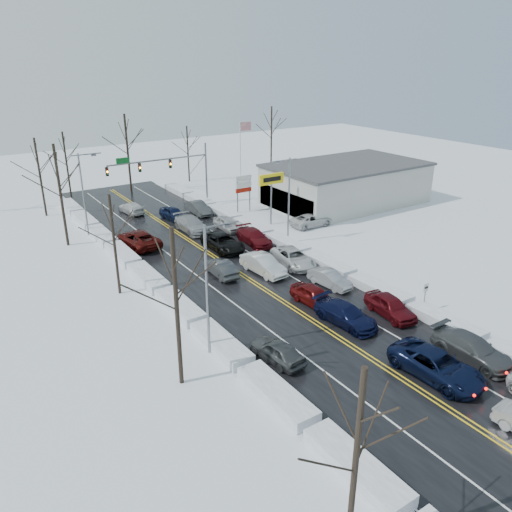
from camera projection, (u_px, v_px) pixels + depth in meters
ground at (278, 298)px, 40.88m from camera, size 160.00×160.00×0.00m
road_surface at (264, 289)px, 42.42m from camera, size 14.00×84.00×0.01m
snow_bank_left at (183, 313)px, 38.55m from camera, size 1.69×72.00×0.76m
snow_bank_right at (332, 269)px, 46.30m from camera, size 1.69×72.00×0.76m
traffic_signal_mast at (170, 167)px, 62.23m from camera, size 13.28×0.39×8.00m
tires_plus_sign at (271, 182)px, 56.73m from camera, size 3.20×0.34×6.00m
used_vehicles_sign at (244, 186)px, 62.01m from camera, size 2.20×0.22×4.65m
speed_limit_sign at (425, 292)px, 38.25m from camera, size 0.55×0.09×2.35m
flagpole at (241, 151)px, 69.59m from camera, size 1.87×1.20×10.00m
dealership_building at (346, 183)px, 66.03m from camera, size 20.40×12.40×5.30m
streetlight_ne at (287, 194)px, 50.85m from camera, size 3.20×0.25×9.00m
streetlight_sw at (209, 280)px, 31.56m from camera, size 3.20×0.25×9.00m
streetlight_nw at (84, 188)px, 53.23m from camera, size 3.20×0.25×9.00m
tree_left_a at (358, 432)px, 17.43m from camera, size 3.60×3.60×9.00m
tree_left_b at (175, 278)px, 27.75m from camera, size 4.00×4.00×10.00m
tree_left_c at (112, 226)px, 39.49m from camera, size 3.40×3.40×8.50m
tree_left_d at (58, 176)px, 49.44m from camera, size 4.20×4.20×10.50m
tree_left_e at (38, 162)px, 59.19m from camera, size 3.80×3.80×9.50m
tree_far_b at (65, 152)px, 67.18m from camera, size 3.60×3.60×9.00m
tree_far_c at (126, 138)px, 69.19m from camera, size 4.40×4.40×11.00m
tree_far_d at (187, 143)px, 76.10m from camera, size 3.40×3.40×8.50m
tree_far_e at (271, 126)px, 84.11m from camera, size 4.20×4.20×10.50m
queued_car_2 at (435, 377)px, 30.91m from camera, size 3.04×6.12×1.67m
queued_car_3 at (345, 323)px, 37.01m from camera, size 2.64×5.45×1.53m
queued_car_4 at (314, 305)px, 39.80m from camera, size 2.07×4.62×1.54m
queued_car_5 at (263, 273)px, 45.55m from camera, size 2.16×5.20×1.67m
queued_car_6 at (223, 249)px, 51.03m from camera, size 2.71×5.77×1.60m
queued_car_7 at (192, 231)px, 56.24m from camera, size 2.30×5.65×1.64m
queued_car_8 at (174, 220)px, 60.13m from camera, size 2.27×4.69×1.54m
queued_car_11 at (470, 359)px, 32.69m from camera, size 2.31×5.51×1.59m
queued_car_12 at (389, 315)px, 38.17m from camera, size 2.49×4.89×1.60m
queued_car_13 at (329, 286)px, 42.99m from camera, size 1.88×4.29×1.37m
queued_car_14 at (293, 265)px, 47.26m from camera, size 3.15×5.69×1.51m
queued_car_15 at (254, 244)px, 52.57m from camera, size 2.52×5.35×1.51m
queued_car_16 at (227, 230)px, 56.66m from camera, size 1.85×4.39×1.48m
queued_car_17 at (198, 214)px, 62.35m from camera, size 1.68×4.71×1.55m
oncoming_car_0 at (221, 275)px, 45.08m from camera, size 1.69×4.45×1.45m
oncoming_car_1 at (139, 246)px, 51.81m from camera, size 3.45×6.33×1.68m
oncoming_car_2 at (132, 213)px, 62.66m from camera, size 2.33×4.81×1.35m
oncoming_car_3 at (277, 360)px, 32.59m from camera, size 2.13×4.38×1.44m
parked_car_0 at (311, 226)px, 57.93m from camera, size 5.21×2.49×1.43m
parked_car_1 at (311, 214)px, 62.34m from camera, size 3.01×6.00×1.67m
parked_car_2 at (273, 206)px, 65.74m from camera, size 2.07×4.79×1.61m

